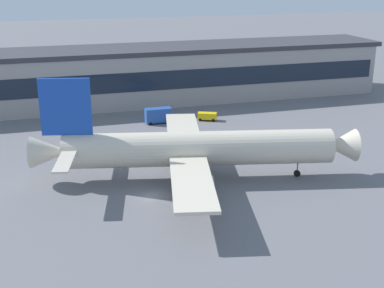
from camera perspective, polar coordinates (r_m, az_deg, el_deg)
name	(u,v)px	position (r m, az deg, el deg)	size (l,w,h in m)	color
ground_plane	(151,197)	(83.00, -4.48, -5.75)	(600.00, 600.00, 0.00)	slate
terminal_building	(101,77)	(138.33, -9.94, 7.22)	(154.49, 18.50, 14.55)	#9E9993
airliner	(193,149)	(87.39, 0.16, -0.52)	(54.48, 46.51, 17.75)	beige
stair_truck	(159,115)	(120.87, -3.65, 3.20)	(6.01, 2.49, 3.55)	#2651A5
follow_me_car	(208,116)	(123.03, 1.71, 3.09)	(4.79, 3.53, 1.85)	yellow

